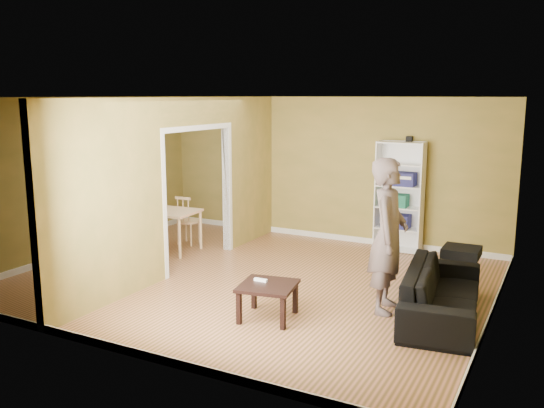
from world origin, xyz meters
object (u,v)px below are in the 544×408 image
at_px(coffee_table, 268,289).
at_px(dining_table, 164,214).
at_px(sofa, 443,285).
at_px(chair_left, 129,220).
at_px(bookshelf, 400,196).
at_px(chair_near, 142,232).
at_px(person, 389,223).
at_px(chair_far, 188,220).

relative_size(coffee_table, dining_table, 0.57).
height_order(sofa, chair_left, chair_left).
xyz_separation_m(bookshelf, chair_left, (-4.30, -1.94, -0.47)).
height_order(bookshelf, chair_near, bookshelf).
distance_m(person, coffee_table, 1.67).
relative_size(sofa, chair_near, 2.36).
height_order(person, chair_far, person).
relative_size(sofa, person, 0.95).
bearing_deg(chair_far, chair_near, 82.79).
relative_size(person, chair_left, 2.38).
relative_size(sofa, chair_left, 2.25).
bearing_deg(sofa, dining_table, 72.78).
bearing_deg(sofa, person, 92.31).
bearing_deg(chair_left, coffee_table, 54.10).
height_order(person, bookshelf, person).
bearing_deg(person, chair_left, 72.02).
height_order(chair_near, chair_far, chair_near).
xyz_separation_m(bookshelf, dining_table, (-3.55, -1.91, -0.31)).
height_order(coffee_table, chair_far, chair_far).
relative_size(sofa, dining_table, 1.87).
height_order(person, chair_left, person).
xyz_separation_m(person, coffee_table, (-1.17, -0.91, -0.75)).
distance_m(coffee_table, chair_near, 3.26).
distance_m(dining_table, chair_left, 0.77).
distance_m(chair_left, chair_far, 1.04).
distance_m(bookshelf, chair_left, 4.74).
relative_size(person, bookshelf, 1.19).
distance_m(person, dining_table, 4.32).
relative_size(person, chair_far, 2.54).
xyz_separation_m(dining_table, chair_near, (0.02, -0.60, -0.18)).
relative_size(bookshelf, chair_left, 1.99).
bearing_deg(chair_left, person, 69.53).
bearing_deg(person, bookshelf, 5.31).
distance_m(sofa, chair_left, 5.65).
relative_size(sofa, coffee_table, 3.30).
height_order(bookshelf, coffee_table, bookshelf).
height_order(dining_table, chair_left, chair_left).
xyz_separation_m(chair_left, chair_near, (0.78, -0.56, -0.02)).
relative_size(sofa, chair_far, 2.40).
xyz_separation_m(bookshelf, chair_near, (-3.52, -2.50, -0.49)).
distance_m(dining_table, chair_far, 0.60).
bearing_deg(chair_far, person, 155.85).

